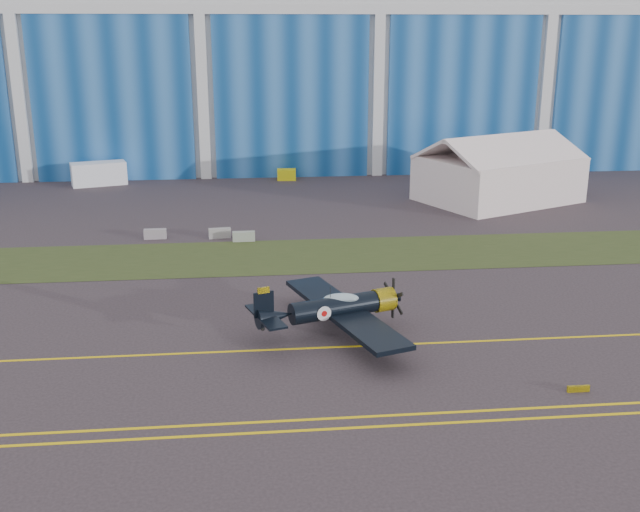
{
  "coord_description": "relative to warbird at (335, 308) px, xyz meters",
  "views": [
    {
      "loc": [
        4.86,
        -46.0,
        18.3
      ],
      "look_at": [
        10.16,
        5.87,
        2.43
      ],
      "focal_mm": 42.0,
      "sensor_mm": 36.0,
      "label": 1
    }
  ],
  "objects": [
    {
      "name": "guard_board_right",
      "position": [
        11.84,
        -8.87,
        -1.66
      ],
      "size": [
        1.2,
        0.15,
        0.35
      ],
      "primitive_type": "cube",
      "color": "yellow",
      "rests_on": "ground"
    },
    {
      "name": "taxiway_centreline",
      "position": [
        -10.16,
        -1.87,
        -1.82
      ],
      "size": [
        200.0,
        0.2,
        0.02
      ],
      "primitive_type": "cube",
      "color": "yellow",
      "rests_on": "ground"
    },
    {
      "name": "barrier_c",
      "position": [
        -5.54,
        22.17,
        -1.38
      ],
      "size": [
        2.01,
        0.64,
        0.9
      ],
      "primitive_type": "cube",
      "rotation": [
        0.0,
        0.0,
        0.02
      ],
      "color": "gray",
      "rests_on": "ground"
    },
    {
      "name": "barrier_a",
      "position": [
        -13.55,
        23.86,
        -1.38
      ],
      "size": [
        2.02,
        0.66,
        0.9
      ],
      "primitive_type": "cube",
      "rotation": [
        0.0,
        0.0,
        0.03
      ],
      "color": "gray",
      "rests_on": "ground"
    },
    {
      "name": "hangar",
      "position": [
        -10.16,
        74.91,
        13.13
      ],
      "size": [
        220.0,
        45.7,
        30.0
      ],
      "color": "silver",
      "rests_on": "ground"
    },
    {
      "name": "grass_median",
      "position": [
        -10.16,
        17.13,
        -1.81
      ],
      "size": [
        260.0,
        10.0,
        0.02
      ],
      "primitive_type": "cube",
      "color": "#475128",
      "rests_on": "ground"
    },
    {
      "name": "ground",
      "position": [
        -10.16,
        3.13,
        -1.83
      ],
      "size": [
        260.0,
        260.0,
        0.0
      ],
      "primitive_type": "plane",
      "color": "#3A3136",
      "rests_on": "ground"
    },
    {
      "name": "edge_line_near",
      "position": [
        -10.16,
        -11.37,
        -1.82
      ],
      "size": [
        80.0,
        0.2,
        0.02
      ],
      "primitive_type": "cube",
      "color": "yellow",
      "rests_on": "ground"
    },
    {
      "name": "tent",
      "position": [
        22.54,
        36.02,
        1.88
      ],
      "size": [
        19.37,
        17.28,
        7.42
      ],
      "rotation": [
        0.0,
        0.0,
        0.43
      ],
      "color": "white",
      "rests_on": "ground"
    },
    {
      "name": "shipping_container",
      "position": [
        -22.98,
        49.46,
        -0.44
      ],
      "size": [
        6.88,
        4.33,
        2.78
      ],
      "primitive_type": "cube",
      "rotation": [
        0.0,
        0.0,
        0.3
      ],
      "color": "white",
      "rests_on": "ground"
    },
    {
      "name": "barrier_b",
      "position": [
        -7.71,
        23.54,
        -1.38
      ],
      "size": [
        2.05,
        0.81,
        0.9
      ],
      "primitive_type": "cube",
      "rotation": [
        0.0,
        0.0,
        0.11
      ],
      "color": "gray",
      "rests_on": "ground"
    },
    {
      "name": "edge_line_far",
      "position": [
        -10.16,
        -10.37,
        -1.82
      ],
      "size": [
        80.0,
        0.2,
        0.02
      ],
      "primitive_type": "cube",
      "color": "yellow",
      "rests_on": "ground"
    },
    {
      "name": "warbird",
      "position": [
        0.0,
        0.0,
        0.0
      ],
      "size": [
        14.53,
        15.97,
        3.92
      ],
      "rotation": [
        0.0,
        0.0,
        0.32
      ],
      "color": "black",
      "rests_on": "ground"
    },
    {
      "name": "tug",
      "position": [
        -0.03,
        50.29,
        -1.15
      ],
      "size": [
        2.4,
        1.58,
        1.36
      ],
      "primitive_type": "cube",
      "rotation": [
        0.0,
        0.0,
        -0.05
      ],
      "color": "yellow",
      "rests_on": "ground"
    }
  ]
}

